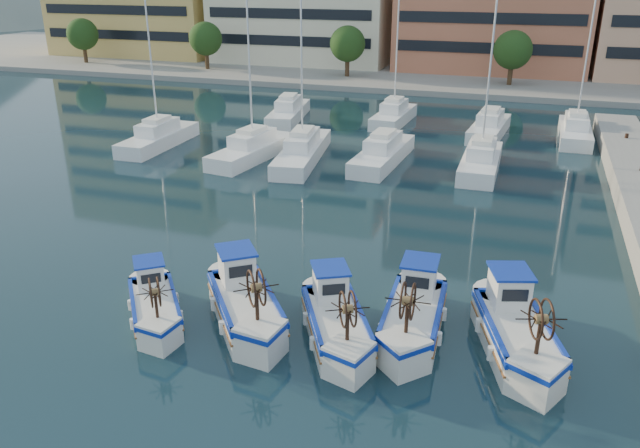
{
  "coord_description": "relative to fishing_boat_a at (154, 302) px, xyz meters",
  "views": [
    {
      "loc": [
        6.52,
        -16.5,
        11.89
      ],
      "look_at": [
        -1.68,
        7.63,
        1.5
      ],
      "focal_mm": 35.0,
      "sensor_mm": 36.0,
      "label": 1
    }
  ],
  "objects": [
    {
      "name": "ground",
      "position": [
        5.63,
        -0.42,
        -0.68
      ],
      "size": [
        300.0,
        300.0,
        0.0
      ],
      "primitive_type": "plane",
      "color": "#182F3E",
      "rests_on": "ground"
    },
    {
      "name": "fishing_boat_e",
      "position": [
        12.54,
        2.14,
        0.16
      ],
      "size": [
        3.34,
        5.04,
        3.05
      ],
      "rotation": [
        0.0,
        0.0,
        0.31
      ],
      "color": "silver",
      "rests_on": "ground"
    },
    {
      "name": "yacht_marina",
      "position": [
        3.27,
        27.13,
        -0.15
      ],
      "size": [
        39.38,
        22.39,
        11.5
      ],
      "color": "white",
      "rests_on": "ground"
    },
    {
      "name": "fishing_boat_a",
      "position": [
        0.0,
        0.0,
        0.0
      ],
      "size": [
        3.59,
        3.98,
        2.48
      ],
      "rotation": [
        0.0,
        0.0,
        0.66
      ],
      "color": "silver",
      "rests_on": "ground"
    },
    {
      "name": "fishing_boat_d",
      "position": [
        9.14,
        2.15,
        0.12
      ],
      "size": [
        2.13,
        4.74,
        2.92
      ],
      "rotation": [
        0.0,
        0.0,
        0.05
      ],
      "color": "silver",
      "rests_on": "ground"
    },
    {
      "name": "fishing_boat_b",
      "position": [
        3.2,
        0.92,
        0.15
      ],
      "size": [
        4.39,
        4.87,
        3.03
      ],
      "rotation": [
        0.0,
        0.0,
        0.66
      ],
      "color": "silver",
      "rests_on": "ground"
    },
    {
      "name": "fishing_boat_c",
      "position": [
        6.65,
        0.9,
        0.09
      ],
      "size": [
        3.65,
        4.66,
        2.82
      ],
      "rotation": [
        0.0,
        0.0,
        0.49
      ],
      "color": "silver",
      "rests_on": "ground"
    }
  ]
}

